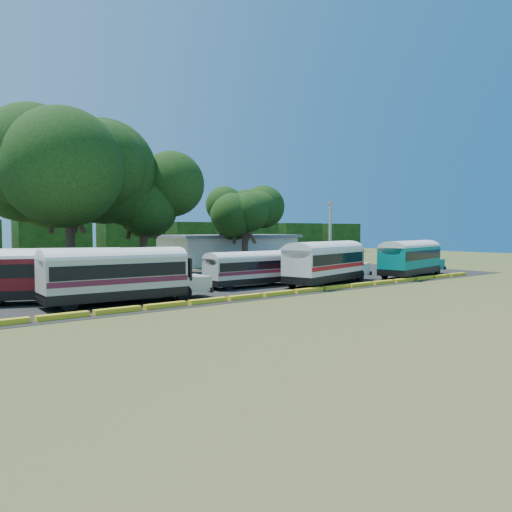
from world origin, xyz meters
TOP-DOWN VIEW (x-y plane):
  - ground at (0.00, 0.00)m, footprint 160.00×160.00m
  - asphalt_strip at (1.00, 12.00)m, footprint 64.00×24.00m
  - curb at (-0.00, 1.00)m, footprint 53.70×0.45m
  - terminal_building at (18.00, 30.00)m, footprint 19.00×9.00m
  - treeline_backdrop at (0.00, 48.00)m, footprint 130.00×4.00m
  - bus_red at (-12.04, 7.31)m, footprint 10.86×6.45m
  - bus_cream_west at (-9.07, 4.12)m, footprint 10.91×3.22m
  - bus_cream_east at (3.05, 6.43)m, footprint 8.92×2.32m
  - bus_white_red at (9.20, 3.68)m, footprint 11.58×5.53m
  - bus_white_blue at (13.48, 9.10)m, footprint 9.24×2.79m
  - bus_teal at (20.86, 3.25)m, footprint 11.32×4.89m
  - tree_west at (-6.70, 20.29)m, footprint 12.92×12.92m
  - tree_center at (0.85, 21.03)m, footprint 8.85×8.85m
  - tree_east at (15.99, 23.89)m, footprint 7.38×7.38m
  - utility_pole at (17.91, 11.33)m, footprint 1.60×0.30m

SIDE VIEW (x-z plane):
  - ground at x=0.00m, z-range 0.00..0.00m
  - asphalt_strip at x=1.00m, z-range 0.00..0.02m
  - curb at x=0.00m, z-range 0.00..0.30m
  - bus_cream_east at x=3.05m, z-range 0.19..3.12m
  - bus_white_blue at x=13.48m, z-range 0.20..3.19m
  - bus_cream_west at x=-9.07m, z-range 0.23..3.78m
  - bus_red at x=-12.04m, z-range 0.26..3.77m
  - terminal_building at x=18.00m, z-range 0.03..4.03m
  - bus_teal at x=20.86m, z-range 0.27..3.88m
  - bus_white_red at x=9.20m, z-range 0.24..3.94m
  - treeline_backdrop at x=0.00m, z-range 0.00..6.00m
  - utility_pole at x=17.91m, z-range 0.11..7.90m
  - tree_east at x=15.99m, z-range 2.07..11.73m
  - tree_center at x=0.85m, z-range 2.63..14.48m
  - tree_west at x=-6.70m, z-range 2.54..17.13m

